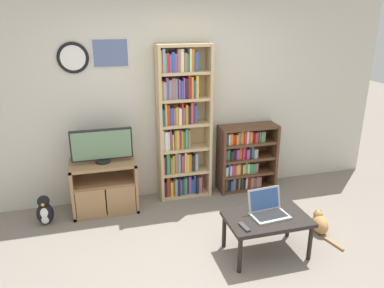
% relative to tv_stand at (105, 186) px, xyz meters
% --- Properties ---
extents(ground_plane, '(18.00, 18.00, 0.00)m').
position_rel_tv_stand_xyz_m(ground_plane, '(0.92, -1.57, -0.33)').
color(ground_plane, gray).
extents(wall_back, '(6.02, 0.09, 2.60)m').
position_rel_tv_stand_xyz_m(wall_back, '(0.91, 0.30, 0.98)').
color(wall_back, beige).
rests_on(wall_back, ground_plane).
extents(tv_stand, '(0.79, 0.47, 0.65)m').
position_rel_tv_stand_xyz_m(tv_stand, '(0.00, 0.00, 0.00)').
color(tv_stand, '#9E754C').
rests_on(tv_stand, ground_plane).
extents(television, '(0.73, 0.18, 0.42)m').
position_rel_tv_stand_xyz_m(television, '(0.01, -0.00, 0.53)').
color(television, black).
rests_on(television, tv_stand).
extents(bookshelf_tall, '(0.69, 0.26, 2.01)m').
position_rel_tv_stand_xyz_m(bookshelf_tall, '(1.03, 0.15, 0.66)').
color(bookshelf_tall, tan).
rests_on(bookshelf_tall, ground_plane).
extents(bookshelf_short, '(0.81, 0.31, 0.92)m').
position_rel_tv_stand_xyz_m(bookshelf_short, '(1.90, 0.12, 0.13)').
color(bookshelf_short, brown).
rests_on(bookshelf_short, ground_plane).
extents(coffee_table, '(0.84, 0.52, 0.42)m').
position_rel_tv_stand_xyz_m(coffee_table, '(1.54, -1.37, 0.04)').
color(coffee_table, black).
rests_on(coffee_table, ground_plane).
extents(laptop, '(0.39, 0.31, 0.26)m').
position_rel_tv_stand_xyz_m(laptop, '(1.56, -1.31, 0.16)').
color(laptop, '#B7BABC').
rests_on(laptop, coffee_table).
extents(remote_near_laptop, '(0.07, 0.16, 0.02)m').
position_rel_tv_stand_xyz_m(remote_near_laptop, '(1.24, -1.49, 0.11)').
color(remote_near_laptop, '#38383A').
rests_on(remote_near_laptop, coffee_table).
extents(cat, '(0.20, 0.53, 0.25)m').
position_rel_tv_stand_xyz_m(cat, '(2.31, -1.17, -0.22)').
color(cat, '#B78447').
rests_on(cat, ground_plane).
extents(penguin_figurine, '(0.20, 0.18, 0.36)m').
position_rel_tv_stand_xyz_m(penguin_figurine, '(-0.71, -0.16, -0.16)').
color(penguin_figurine, black).
rests_on(penguin_figurine, ground_plane).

